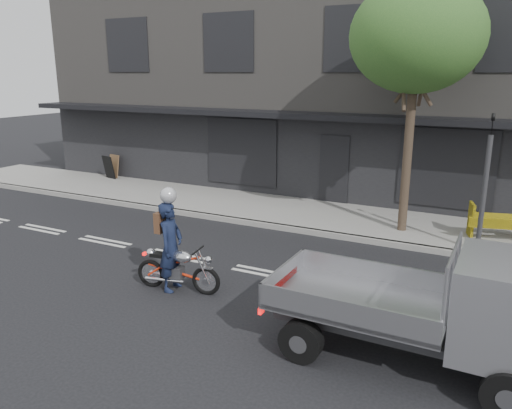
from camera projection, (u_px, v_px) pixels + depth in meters
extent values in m
plane|color=black|center=(265.00, 273.00, 11.32)|extent=(80.00, 80.00, 0.00)
cube|color=gray|center=(332.00, 218.00, 15.35)|extent=(32.00, 3.20, 0.15)
cube|color=gray|center=(314.00, 232.00, 13.97)|extent=(32.00, 0.20, 0.15)
cube|color=slate|center=(388.00, 82.00, 20.02)|extent=(26.00, 10.00, 8.00)
cylinder|color=#382B21|center=(407.00, 164.00, 13.46)|extent=(0.24, 0.24, 4.00)
ellipsoid|color=#275821|center=(417.00, 36.00, 12.60)|extent=(3.40, 3.40, 2.89)
cylinder|color=#2D2D30|center=(483.00, 197.00, 11.98)|extent=(0.12, 0.12, 3.00)
imported|color=black|center=(492.00, 124.00, 11.53)|extent=(0.08, 0.10, 0.50)
torus|color=black|center=(151.00, 273.00, 10.56)|extent=(0.62, 0.18, 0.61)
torus|color=black|center=(206.00, 281.00, 10.18)|extent=(0.62, 0.18, 0.61)
cube|color=#2D2D30|center=(176.00, 272.00, 10.36)|extent=(0.34, 0.26, 0.25)
ellipsoid|color=silver|center=(181.00, 257.00, 10.22)|extent=(0.53, 0.36, 0.25)
cube|color=black|center=(162.00, 255.00, 10.36)|extent=(0.51, 0.29, 0.08)
cylinder|color=black|center=(198.00, 250.00, 10.07)|extent=(0.12, 0.54, 0.04)
imported|color=#141C37|center=(171.00, 247.00, 10.27)|extent=(0.55, 0.75, 1.88)
cylinder|color=black|center=(301.00, 341.00, 7.81)|extent=(0.70, 0.26, 0.69)
cylinder|color=black|center=(333.00, 302.00, 9.14)|extent=(0.70, 0.26, 0.69)
cylinder|color=black|center=(508.00, 395.00, 6.51)|extent=(0.70, 0.26, 0.69)
cylinder|color=black|center=(511.00, 340.00, 7.84)|extent=(0.70, 0.26, 0.69)
cube|color=#2D2D30|center=(407.00, 332.00, 7.78)|extent=(4.21, 0.96, 0.13)
cube|color=#9D9DA2|center=(359.00, 302.00, 8.04)|extent=(2.76, 1.81, 0.09)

